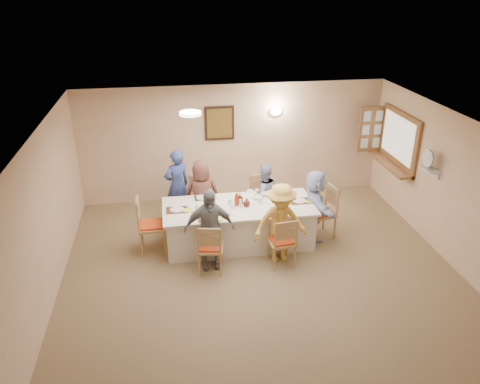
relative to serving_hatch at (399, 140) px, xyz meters
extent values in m
plane|color=#78684F|center=(-3.21, -2.40, -1.50)|extent=(7.00, 7.00, 0.00)
plane|color=#D4AC89|center=(-3.21, 1.10, -0.25)|extent=(6.50, 0.00, 6.50)
plane|color=#D4AC89|center=(-6.46, -2.40, -0.25)|extent=(0.00, 7.00, 7.00)
plane|color=#D4AC89|center=(0.04, -2.40, -0.25)|extent=(0.00, 7.00, 7.00)
plane|color=white|center=(-3.21, -2.40, 1.00)|extent=(7.00, 7.00, 0.00)
cube|color=black|center=(-3.51, 1.07, 0.20)|extent=(0.62, 0.04, 0.72)
cube|color=black|center=(-3.51, 1.05, 0.20)|extent=(0.52, 0.02, 0.62)
ellipsoid|color=white|center=(-2.31, 1.04, 0.40)|extent=(0.26, 0.09, 0.18)
cylinder|color=white|center=(-4.21, -0.90, 0.97)|extent=(0.36, 0.36, 0.05)
cube|color=brown|center=(0.00, 0.00, 0.00)|extent=(0.06, 1.50, 1.15)
cube|color=brown|center=(-0.12, 0.00, -0.53)|extent=(0.30, 1.50, 0.05)
cube|color=brown|center=(-0.26, 0.76, 0.00)|extent=(0.55, 0.04, 1.00)
cube|color=white|center=(-0.08, -1.35, -0.10)|extent=(0.22, 0.36, 0.03)
cube|color=white|center=(-3.43, -0.95, -1.12)|extent=(2.71, 1.15, 0.76)
imported|color=brown|center=(-4.03, -0.27, -0.80)|extent=(0.69, 0.45, 1.40)
imported|color=#8F96C3|center=(-2.83, -0.27, -0.88)|extent=(0.80, 0.72, 1.25)
imported|color=gray|center=(-4.03, -1.63, -0.78)|extent=(0.86, 0.39, 1.43)
imported|color=#EFBA4A|center=(-2.83, -1.63, -0.79)|extent=(1.00, 0.67, 1.43)
imported|color=#C8D8FF|center=(-2.01, -0.95, -0.83)|extent=(1.26, 0.44, 1.35)
imported|color=#344994|center=(-4.48, 0.20, -0.77)|extent=(0.80, 0.75, 1.47)
cube|color=#472B19|center=(-4.03, -1.37, -0.74)|extent=(0.33, 0.24, 0.01)
cylinder|color=white|center=(-4.03, -1.37, -0.73)|extent=(0.24, 0.24, 0.02)
cube|color=yellow|center=(-3.85, -1.42, -0.73)|extent=(0.13, 0.13, 0.01)
cube|color=#472B19|center=(-2.83, -1.37, -0.74)|extent=(0.33, 0.24, 0.01)
cylinder|color=white|center=(-2.83, -1.37, -0.73)|extent=(0.26, 0.26, 0.02)
cube|color=yellow|center=(-2.65, -1.42, -0.73)|extent=(0.15, 0.15, 0.01)
cube|color=#472B19|center=(-4.03, -0.53, -0.74)|extent=(0.32, 0.24, 0.01)
cylinder|color=white|center=(-4.03, -0.53, -0.73)|extent=(0.26, 0.26, 0.02)
cube|color=yellow|center=(-3.85, -0.58, -0.73)|extent=(0.14, 0.14, 0.01)
cube|color=#472B19|center=(-2.83, -0.53, -0.74)|extent=(0.36, 0.27, 0.01)
cylinder|color=white|center=(-2.83, -0.53, -0.73)|extent=(0.24, 0.24, 0.02)
cube|color=yellow|center=(-2.65, -0.58, -0.73)|extent=(0.14, 0.14, 0.01)
cube|color=#472B19|center=(-4.53, -0.95, -0.74)|extent=(0.38, 0.28, 0.01)
cylinder|color=white|center=(-4.53, -0.95, -0.73)|extent=(0.24, 0.24, 0.01)
cube|color=yellow|center=(-4.35, -1.00, -0.73)|extent=(0.14, 0.14, 0.01)
cube|color=#472B19|center=(-2.31, -0.95, -0.74)|extent=(0.37, 0.28, 0.01)
cylinder|color=white|center=(-2.31, -0.95, -0.73)|extent=(0.24, 0.24, 0.02)
cube|color=yellow|center=(-2.13, -1.00, -0.73)|extent=(0.13, 0.13, 0.01)
imported|color=white|center=(-4.23, -1.27, -0.69)|extent=(0.21, 0.21, 0.10)
imported|color=white|center=(-3.00, -0.47, -0.70)|extent=(0.08, 0.08, 0.08)
imported|color=white|center=(-3.69, -1.22, -0.72)|extent=(0.28, 0.28, 0.05)
imported|color=white|center=(-3.04, -0.72, -0.71)|extent=(0.24, 0.24, 0.06)
imported|color=#9F270D|center=(-3.45, -0.92, -0.61)|extent=(0.11, 0.11, 0.26)
imported|color=#451B12|center=(-3.39, -0.87, -0.64)|extent=(0.13, 0.13, 0.20)
imported|color=#451B12|center=(-3.29, -0.99, -0.66)|extent=(0.15, 0.15, 0.16)
cylinder|color=silver|center=(-3.58, -0.90, -0.68)|extent=(0.07, 0.07, 0.11)
camera|label=1|loc=(-4.61, -8.34, 2.99)|focal=35.00mm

